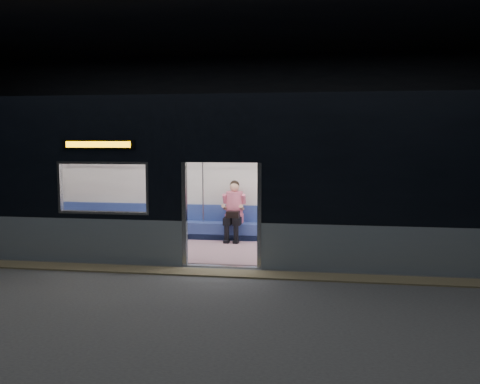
# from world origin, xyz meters

# --- Properties ---
(station_floor) EXTENTS (24.00, 14.00, 0.01)m
(station_floor) POSITION_xyz_m (0.00, 0.00, -0.01)
(station_floor) COLOR #47494C
(station_floor) RESTS_ON ground
(station_envelope) EXTENTS (24.00, 14.00, 5.00)m
(station_envelope) POSITION_xyz_m (0.00, 0.00, 3.66)
(station_envelope) COLOR black
(station_envelope) RESTS_ON station_floor
(tactile_strip) EXTENTS (22.80, 0.50, 0.03)m
(tactile_strip) POSITION_xyz_m (0.00, 0.55, 0.01)
(tactile_strip) COLOR #8C7F59
(tactile_strip) RESTS_ON station_floor
(metro_car) EXTENTS (18.00, 3.04, 3.35)m
(metro_car) POSITION_xyz_m (-0.00, 2.54, 1.85)
(metro_car) COLOR gray
(metro_car) RESTS_ON station_floor
(passenger) EXTENTS (0.45, 0.75, 1.45)m
(passenger) POSITION_xyz_m (-0.16, 3.55, 0.83)
(passenger) COLOR black
(passenger) RESTS_ON metro_car
(handbag) EXTENTS (0.38, 0.36, 0.15)m
(handbag) POSITION_xyz_m (-0.15, 3.30, 0.70)
(handbag) COLOR black
(handbag) RESTS_ON passenger
(transit_map) EXTENTS (0.97, 0.03, 0.63)m
(transit_map) POSITION_xyz_m (3.18, 3.85, 1.47)
(transit_map) COLOR white
(transit_map) RESTS_ON metro_car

